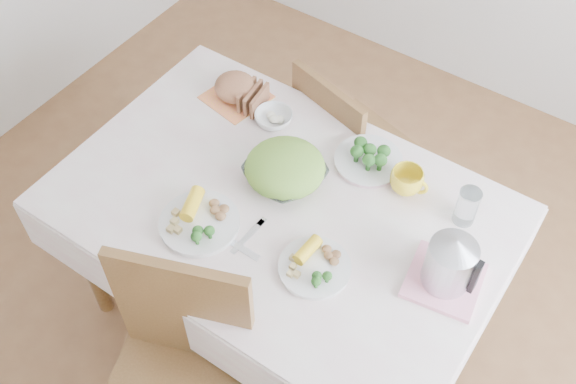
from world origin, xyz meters
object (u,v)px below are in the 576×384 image
Objects in this scene: chair_far at (355,140)px; salad_bowl at (285,174)px; yellow_mug at (407,181)px; electric_kettle at (451,260)px; dinner_plate_left at (200,223)px; dinner_plate_right at (315,267)px; dining_table at (281,266)px.

salad_bowl is (0.02, -0.56, 0.33)m from chair_far.
electric_kettle is (0.27, -0.26, 0.08)m from yellow_mug.
chair_far reaches higher than dinner_plate_left.
salad_bowl is at bearing 138.67° from dinner_plate_right.
salad_bowl reaches higher than dinner_plate_left.
dinner_plate_right is 1.11× the size of electric_kettle.
dining_table is 0.43m from salad_bowl.
chair_far is 3.30× the size of dinner_plate_left.
dinner_plate_left is at bearing -170.21° from dinner_plate_right.
salad_bowl is 0.41m from yellow_mug.
dining_table is 0.66m from chair_far.
chair_far is 0.91m from dinner_plate_right.
dinner_plate_left is 2.31× the size of yellow_mug.
chair_far is 0.99m from electric_kettle.
salad_bowl is at bearing -151.50° from yellow_mug.
electric_kettle is at bearing -5.62° from salad_bowl.
dinner_plate_left is at bearing -127.05° from dining_table.
dining_table is 0.49m from dinner_plate_right.
yellow_mug is at bearing 28.50° from salad_bowl.
chair_far is at bearing 92.16° from salad_bowl.
chair_far reaches higher than dining_table.
salad_bowl is 2.25× the size of yellow_mug.
salad_bowl is 0.34m from dinner_plate_left.
dining_table is 6.79× the size of electric_kettle.
yellow_mug reaches higher than dinner_plate_right.
dinner_plate_right is (0.28, -0.25, -0.02)m from salad_bowl.
dinner_plate_left reaches higher than dinner_plate_right.
dining_table is at bearing 147.52° from dinner_plate_right.
electric_kettle is (0.59, 0.03, 0.51)m from dining_table.
dinner_plate_left is 0.81m from electric_kettle.
chair_far reaches higher than yellow_mug.
dining_table is 5.27× the size of dinner_plate_left.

